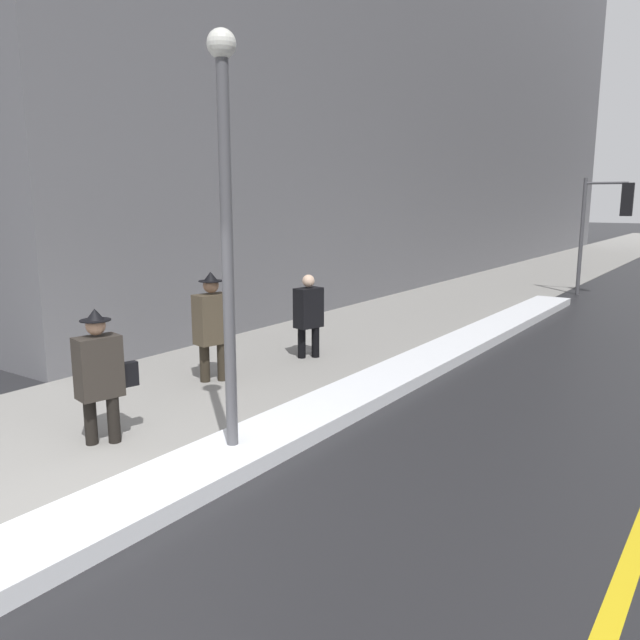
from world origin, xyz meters
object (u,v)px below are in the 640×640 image
Objects in this scene: traffic_light_near at (611,212)px; pedestrian_in_glasses at (308,312)px; pedestrian_nearside at (212,322)px; lamp_post at (226,210)px; pedestrian_in_fedora at (100,371)px.

traffic_light_near reaches higher than pedestrian_in_glasses.
pedestrian_in_glasses is (0.34, 1.98, -0.10)m from pedestrian_nearside.
pedestrian_nearside is at bearing 138.18° from lamp_post.
lamp_post reaches higher than pedestrian_in_fedora.
pedestrian_in_fedora is (-2.39, -15.03, -1.55)m from traffic_light_near.
pedestrian_nearside is at bearing 2.75° from pedestrian_in_glasses.
pedestrian_in_fedora is (-1.49, -0.50, -1.76)m from lamp_post.
pedestrian_in_glasses is at bearing -177.25° from pedestrian_nearside.
pedestrian_nearside is 1.15× the size of pedestrian_in_glasses.
lamp_post is at bearing 37.79° from pedestrian_in_glasses.
lamp_post is 1.29× the size of traffic_light_near.
lamp_post is 14.56m from traffic_light_near.
pedestrian_nearside is (-0.72, 2.48, 0.07)m from pedestrian_in_fedora.
traffic_light_near is 2.27× the size of pedestrian_in_glasses.
traffic_light_near is at bearing -176.58° from pedestrian_in_fedora.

